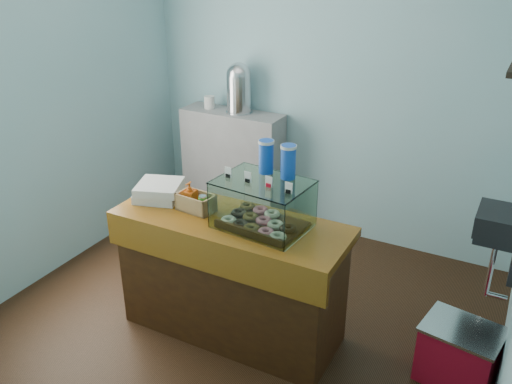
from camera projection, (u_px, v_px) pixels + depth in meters
The scene contains 9 objects.
ground at pixel (249, 310), 4.14m from camera, with size 3.50×3.50×0.00m, color black.
room_shell at pixel (252, 91), 3.42m from camera, with size 3.54×3.04×2.82m.
counter at pixel (231, 276), 3.75m from camera, with size 1.60×0.60×0.90m.
back_shelf at pixel (233, 166), 5.35m from camera, with size 1.00×0.32×1.10m, color gray.
display_case at pixel (265, 200), 3.44m from camera, with size 0.61×0.47×0.53m.
condiment_crate at pixel (195, 201), 3.67m from camera, with size 0.26×0.17×0.19m.
pastry_boxes at pixel (159, 191), 3.84m from camera, with size 0.39×0.38×0.12m.
coffee_urn at pixel (239, 87), 4.99m from camera, with size 0.25×0.25×0.47m.
red_cooler at pixel (459, 354), 3.40m from camera, with size 0.52×0.43×0.41m.
Camera 1 is at (1.63, -2.96, 2.56)m, focal length 38.00 mm.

